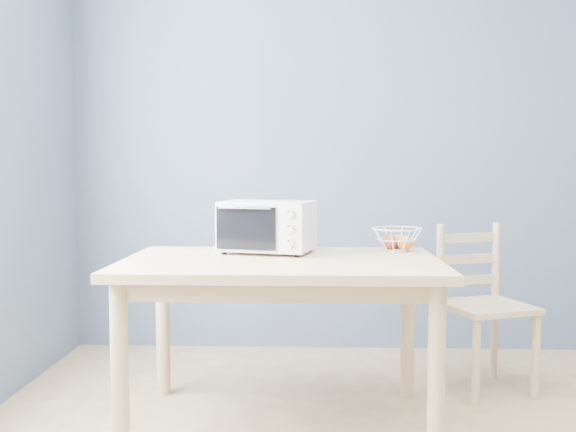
{
  "coord_description": "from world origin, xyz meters",
  "views": [
    {
      "loc": [
        -0.49,
        -1.84,
        1.14
      ],
      "look_at": [
        -0.59,
        1.14,
        0.93
      ],
      "focal_mm": 40.0,
      "sensor_mm": 36.0,
      "label": 1
    }
  ],
  "objects_px": {
    "dining_table": "(281,281)",
    "fruit_basket": "(397,239)",
    "toaster_oven": "(264,226)",
    "dining_chair": "(482,309)"
  },
  "relations": [
    {
      "from": "dining_table",
      "to": "fruit_basket",
      "type": "distance_m",
      "value": 0.65
    },
    {
      "from": "toaster_oven",
      "to": "fruit_basket",
      "type": "xyz_separation_m",
      "value": [
        0.64,
        0.1,
        -0.07
      ]
    },
    {
      "from": "fruit_basket",
      "to": "dining_chair",
      "type": "bearing_deg",
      "value": 22.45
    },
    {
      "from": "toaster_oven",
      "to": "fruit_basket",
      "type": "relative_size",
      "value": 1.5
    },
    {
      "from": "toaster_oven",
      "to": "dining_table",
      "type": "bearing_deg",
      "value": -52.03
    },
    {
      "from": "dining_chair",
      "to": "fruit_basket",
      "type": "bearing_deg",
      "value": -177.03
    },
    {
      "from": "toaster_oven",
      "to": "fruit_basket",
      "type": "height_order",
      "value": "toaster_oven"
    },
    {
      "from": "toaster_oven",
      "to": "fruit_basket",
      "type": "distance_m",
      "value": 0.65
    },
    {
      "from": "dining_table",
      "to": "toaster_oven",
      "type": "xyz_separation_m",
      "value": [
        -0.09,
        0.21,
        0.23
      ]
    },
    {
      "from": "dining_table",
      "to": "toaster_oven",
      "type": "bearing_deg",
      "value": 113.66
    }
  ]
}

